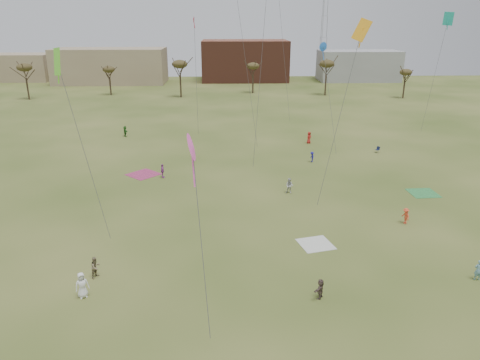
{
  "coord_description": "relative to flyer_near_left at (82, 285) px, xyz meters",
  "views": [
    {
      "loc": [
        -1.16,
        -23.51,
        18.25
      ],
      "look_at": [
        0.0,
        12.0,
        5.5
      ],
      "focal_mm": 33.77,
      "sensor_mm": 36.0,
      "label": 1
    }
  ],
  "objects": [
    {
      "name": "ground",
      "position": [
        11.18,
        -3.61,
        -0.94
      ],
      "size": [
        260.0,
        260.0,
        0.0
      ],
      "primitive_type": "plane",
      "color": "#364C17",
      "rests_on": "ground"
    },
    {
      "name": "flyer_near_left",
      "position": [
        0.0,
        0.0,
        0.0
      ],
      "size": [
        1.1,
        0.98,
        1.89
      ],
      "primitive_type": "imported",
      "rotation": [
        0.0,
        0.0,
        0.52
      ],
      "color": "white",
      "rests_on": "ground"
    },
    {
      "name": "spectator_fore_b",
      "position": [
        0.24,
        2.58,
        -0.12
      ],
      "size": [
        0.94,
        1.0,
        1.65
      ],
      "primitive_type": "imported",
      "rotation": [
        0.0,
        0.0,
        1.05
      ],
      "color": "#7C6E4F",
      "rests_on": "ground"
    },
    {
      "name": "spectator_fore_c",
      "position": [
        16.41,
        -0.66,
        -0.21
      ],
      "size": [
        1.11,
        1.37,
        1.46
      ],
      "primitive_type": "imported",
      "rotation": [
        0.0,
        0.0,
        4.13
      ],
      "color": "brown",
      "rests_on": "ground"
    },
    {
      "name": "flyer_mid_b",
      "position": [
        26.84,
        11.06,
        -0.17
      ],
      "size": [
        0.8,
        1.11,
        1.55
      ],
      "primitive_type": "imported",
      "rotation": [
        0.0,
        0.0,
        4.95
      ],
      "color": "#E84D2B",
      "rests_on": "ground"
    },
    {
      "name": "flyer_mid_c",
      "position": [
        28.49,
        1.26,
        -0.12
      ],
      "size": [
        0.6,
        0.4,
        1.64
      ],
      "primitive_type": "imported",
      "rotation": [
        0.0,
        0.0,
        3.13
      ],
      "color": "#6BA1B2",
      "rests_on": "ground"
    },
    {
      "name": "spectator_mid_d",
      "position": [
        2.32,
        24.9,
        -0.09
      ],
      "size": [
        0.56,
        1.05,
        1.71
      ],
      "primitive_type": "imported",
      "rotation": [
        0.0,
        0.0,
        1.72
      ],
      "color": "#AE48A8",
      "rests_on": "ground"
    },
    {
      "name": "spectator_mid_e",
      "position": [
        16.99,
        19.22,
        -0.08
      ],
      "size": [
        1.02,
        0.91,
        1.73
      ],
      "primitive_type": "imported",
      "rotation": [
        0.0,
        0.0,
        5.92
      ],
      "color": "#BBBBBB",
      "rests_on": "ground"
    },
    {
      "name": "flyer_far_a",
      "position": [
        -6.42,
        45.53,
        -0.07
      ],
      "size": [
        1.15,
        1.68,
        1.74
      ],
      "primitive_type": "imported",
      "rotation": [
        0.0,
        0.0,
        2.01
      ],
      "color": "#2C6F25",
      "rests_on": "ground"
    },
    {
      "name": "flyer_far_b",
      "position": [
        22.89,
        40.26,
        -0.03
      ],
      "size": [
        1.03,
        1.04,
        1.82
      ],
      "primitive_type": "imported",
      "rotation": [
        0.0,
        0.0,
        0.8
      ],
      "color": "#B3231E",
      "rests_on": "ground"
    },
    {
      "name": "flyer_far_c",
      "position": [
        21.58,
        30.61,
        -0.23
      ],
      "size": [
        0.67,
        0.99,
        1.42
      ],
      "primitive_type": "imported",
      "rotation": [
        0.0,
        0.0,
        4.87
      ],
      "color": "navy",
      "rests_on": "ground"
    },
    {
      "name": "blanket_cream",
      "position": [
        17.63,
        7.18,
        -0.94
      ],
      "size": [
        3.27,
        3.27,
        0.03
      ],
      "primitive_type": "cube",
      "rotation": [
        0.0,
        0.0,
        0.25
      ],
      "color": "silver",
      "rests_on": "ground"
    },
    {
      "name": "blanket_plum",
      "position": [
        -0.25,
        26.15,
        -0.94
      ],
      "size": [
        4.74,
        4.74,
        0.03
      ],
      "primitive_type": "cube",
      "rotation": [
        0.0,
        0.0,
        2.39
      ],
      "color": "#A83362",
      "rests_on": "ground"
    },
    {
      "name": "blanket_olive",
      "position": [
        31.83,
        18.71,
        -0.94
      ],
      "size": [
        3.12,
        3.12,
        0.03
      ],
      "primitive_type": "cube",
      "rotation": [
        0.0,
        0.0,
        1.63
      ],
      "color": "#338E45",
      "rests_on": "ground"
    },
    {
      "name": "camp_chair_right",
      "position": [
        31.85,
        34.81,
        -0.68
      ],
      "size": [
        0.74,
        0.73,
        0.87
      ],
      "rotation": [
        0.0,
        0.0,
        5.37
      ],
      "color": "#151C3B",
      "rests_on": "ground"
    },
    {
      "name": "kites_aloft",
      "position": [
        13.59,
        31.0,
        18.83
      ],
      "size": [
        64.55,
        72.07,
        25.39
      ],
      "color": "#D51945",
      "rests_on": "ground"
    },
    {
      "name": "tree_line",
      "position": [
        8.33,
        75.51,
        6.15
      ],
      "size": [
        117.44,
        49.32,
        8.91
      ],
      "color": "#3A2B1E",
      "rests_on": "ground"
    },
    {
      "name": "building_tan",
      "position": [
        -23.82,
        111.39,
        4.06
      ],
      "size": [
        32.0,
        14.0,
        10.0
      ],
      "primitive_type": "cube",
      "color": "#937F60",
      "rests_on": "ground"
    },
    {
      "name": "building_brick",
      "position": [
        16.18,
        116.39,
        5.06
      ],
      "size": [
        26.0,
        16.0,
        12.0
      ],
      "primitive_type": "cube",
      "color": "brown",
      "rests_on": "ground"
    },
    {
      "name": "building_grey",
      "position": [
        51.18,
        114.39,
        3.56
      ],
      "size": [
        24.0,
        12.0,
        9.0
      ],
      "primitive_type": "cube",
      "color": "gray",
      "rests_on": "ground"
    },
    {
      "name": "building_tan_west",
      "position": [
        -53.82,
        118.39,
        3.06
      ],
      "size": [
        20.0,
        12.0,
        8.0
      ],
      "primitive_type": "cube",
      "color": "#937F60",
      "rests_on": "ground"
    },
    {
      "name": "radio_tower",
      "position": [
        41.18,
        121.39,
        18.27
      ],
      "size": [
        1.51,
        1.72,
        41.0
      ],
      "color": "#9EA3A8",
      "rests_on": "ground"
    }
  ]
}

